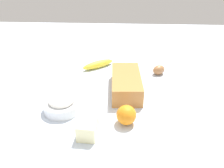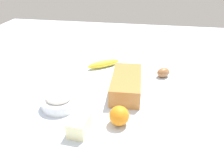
{
  "view_description": "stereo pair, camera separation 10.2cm",
  "coord_description": "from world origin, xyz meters",
  "px_view_note": "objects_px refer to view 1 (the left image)",
  "views": [
    {
      "loc": [
        0.89,
        0.05,
        0.55
      ],
      "look_at": [
        0.0,
        0.0,
        0.04
      ],
      "focal_mm": 35.95,
      "sensor_mm": 36.0,
      "label": 1
    },
    {
      "loc": [
        0.88,
        0.15,
        0.55
      ],
      "look_at": [
        0.0,
        0.0,
        0.04
      ],
      "focal_mm": 35.95,
      "sensor_mm": 36.0,
      "label": 2
    }
  ],
  "objects_px": {
    "butter_block": "(88,128)",
    "flour_bowl": "(62,104)",
    "egg_near_butter": "(159,70)",
    "loaf_pan": "(126,83)",
    "orange_fruit": "(126,115)",
    "banana": "(98,64)"
  },
  "relations": [
    {
      "from": "flour_bowl",
      "to": "egg_near_butter",
      "type": "bearing_deg",
      "value": 128.54
    },
    {
      "from": "flour_bowl",
      "to": "loaf_pan",
      "type": "bearing_deg",
      "value": 122.82
    },
    {
      "from": "banana",
      "to": "flour_bowl",
      "type": "bearing_deg",
      "value": -14.13
    },
    {
      "from": "loaf_pan",
      "to": "egg_near_butter",
      "type": "height_order",
      "value": "loaf_pan"
    },
    {
      "from": "loaf_pan",
      "to": "banana",
      "type": "relative_size",
      "value": 1.5
    },
    {
      "from": "banana",
      "to": "butter_block",
      "type": "distance_m",
      "value": 0.55
    },
    {
      "from": "loaf_pan",
      "to": "orange_fruit",
      "type": "height_order",
      "value": "loaf_pan"
    },
    {
      "from": "flour_bowl",
      "to": "butter_block",
      "type": "height_order",
      "value": "flour_bowl"
    },
    {
      "from": "orange_fruit",
      "to": "butter_block",
      "type": "distance_m",
      "value": 0.15
    },
    {
      "from": "loaf_pan",
      "to": "egg_near_butter",
      "type": "distance_m",
      "value": 0.25
    },
    {
      "from": "flour_bowl",
      "to": "banana",
      "type": "xyz_separation_m",
      "value": [
        -0.41,
        0.1,
        -0.01
      ]
    },
    {
      "from": "banana",
      "to": "egg_near_butter",
      "type": "relative_size",
      "value": 2.75
    },
    {
      "from": "loaf_pan",
      "to": "banana",
      "type": "xyz_separation_m",
      "value": [
        -0.24,
        -0.16,
        -0.02
      ]
    },
    {
      "from": "orange_fruit",
      "to": "egg_near_butter",
      "type": "xyz_separation_m",
      "value": [
        -0.41,
        0.17,
        -0.01
      ]
    },
    {
      "from": "butter_block",
      "to": "flour_bowl",
      "type": "bearing_deg",
      "value": -137.62
    },
    {
      "from": "loaf_pan",
      "to": "flour_bowl",
      "type": "bearing_deg",
      "value": -59.95
    },
    {
      "from": "banana",
      "to": "loaf_pan",
      "type": "bearing_deg",
      "value": 33.05
    },
    {
      "from": "orange_fruit",
      "to": "butter_block",
      "type": "height_order",
      "value": "orange_fruit"
    },
    {
      "from": "orange_fruit",
      "to": "egg_near_butter",
      "type": "relative_size",
      "value": 1.08
    },
    {
      "from": "loaf_pan",
      "to": "egg_near_butter",
      "type": "bearing_deg",
      "value": 132.89
    },
    {
      "from": "flour_bowl",
      "to": "banana",
      "type": "height_order",
      "value": "flour_bowl"
    },
    {
      "from": "loaf_pan",
      "to": "flour_bowl",
      "type": "xyz_separation_m",
      "value": [
        0.17,
        -0.26,
        -0.01
      ]
    }
  ]
}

